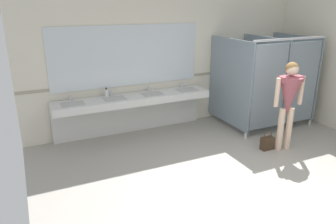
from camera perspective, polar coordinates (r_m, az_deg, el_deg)
ground_plane at (r=5.09m, az=17.18°, el=-13.31°), size 6.42×6.68×0.10m
wall_back at (r=7.00m, az=1.30°, el=9.84°), size 6.42×0.12×2.98m
wall_back_tile_band at (r=7.02m, az=1.51°, el=6.23°), size 6.42×0.01×0.06m
vanity_counter at (r=6.54m, az=-6.29°, el=1.20°), size 3.14×0.57×0.94m
mirror_panel at (r=6.51m, az=-7.21°, el=9.82°), size 3.04×0.02×1.19m
bathroom_stalls at (r=7.25m, az=17.31°, el=5.50°), size 1.82×1.45×1.94m
person_standing at (r=6.06m, az=20.58°, el=2.67°), size 0.57×0.45×1.62m
handbag at (r=6.24m, az=17.15°, el=-5.24°), size 0.24×0.13×0.37m
soap_dispenser at (r=6.41m, az=-10.82°, el=3.34°), size 0.07×0.07×0.18m
floor_drain_cover at (r=5.43m, az=26.31°, el=-11.72°), size 0.14×0.14×0.01m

